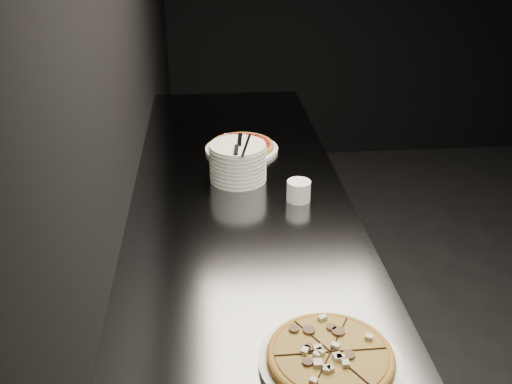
{
  "coord_description": "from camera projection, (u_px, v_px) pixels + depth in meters",
  "views": [
    {
      "loc": [
        -2.23,
        -1.69,
        1.82
      ],
      "look_at": [
        -2.08,
        -0.01,
        0.96
      ],
      "focal_mm": 40.0,
      "sensor_mm": 36.0,
      "label": 1
    }
  ],
  "objects": [
    {
      "name": "wall_left",
      "position": [
        113.0,
        63.0,
        1.67
      ],
      "size": [
        0.02,
        5.0,
        2.8
      ],
      "primitive_type": "cube",
      "color": "black",
      "rests_on": "floor"
    },
    {
      "name": "counter",
      "position": [
        243.0,
        310.0,
        2.13
      ],
      "size": [
        0.74,
        2.44,
        0.92
      ],
      "color": "#55565C",
      "rests_on": "floor"
    },
    {
      "name": "pizza_mushroom",
      "position": [
        330.0,
        358.0,
        1.24
      ],
      "size": [
        0.31,
        0.31,
        0.04
      ],
      "rotation": [
        0.0,
        0.0,
        0.01
      ],
      "color": "white",
      "rests_on": "counter"
    },
    {
      "name": "pizza_tomato",
      "position": [
        242.0,
        147.0,
        2.3
      ],
      "size": [
        0.3,
        0.3,
        0.03
      ],
      "rotation": [
        0.0,
        0.0,
        -0.19
      ],
      "color": "white",
      "rests_on": "counter"
    },
    {
      "name": "plate_stack",
      "position": [
        238.0,
        162.0,
        2.04
      ],
      "size": [
        0.2,
        0.2,
        0.14
      ],
      "color": "white",
      "rests_on": "counter"
    },
    {
      "name": "cutlery",
      "position": [
        240.0,
        145.0,
        2.0
      ],
      "size": [
        0.09,
        0.21,
        0.01
      ],
      "rotation": [
        0.0,
        0.0,
        -0.1
      ],
      "color": "silver",
      "rests_on": "plate_stack"
    },
    {
      "name": "ramekin",
      "position": [
        299.0,
        190.0,
        1.91
      ],
      "size": [
        0.08,
        0.08,
        0.07
      ],
      "color": "white",
      "rests_on": "counter"
    }
  ]
}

